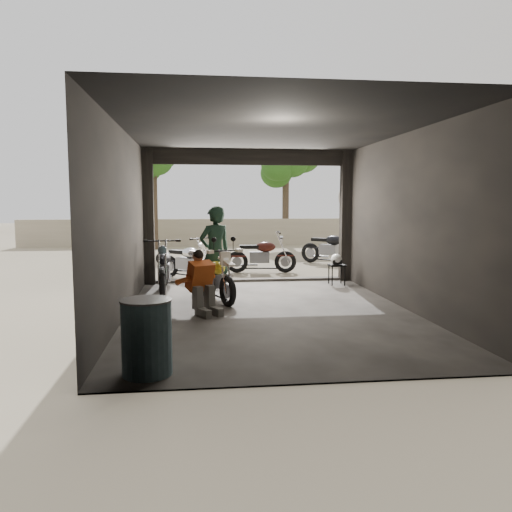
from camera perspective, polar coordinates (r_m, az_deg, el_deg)
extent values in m
plane|color=#7A6D56|center=(8.89, 1.59, -6.55)|extent=(80.00, 80.00, 0.00)
cube|color=#2D2B28|center=(8.89, 1.59, -6.49)|extent=(5.00, 7.00, 0.02)
plane|color=black|center=(8.76, 1.65, 14.33)|extent=(7.00, 7.00, 0.00)
cube|color=black|center=(5.24, 7.26, 2.20)|extent=(5.00, 0.02, 3.20)
cube|color=black|center=(8.67, -14.99, 3.60)|extent=(0.02, 7.00, 3.20)
cube|color=black|center=(9.38, 16.94, 3.72)|extent=(0.02, 7.00, 3.20)
cube|color=black|center=(12.01, -12.16, 4.34)|extent=(0.24, 0.24, 3.20)
cube|color=black|center=(12.51, 10.18, 4.45)|extent=(0.24, 0.24, 3.20)
cube|color=black|center=(12.11, -0.79, 11.22)|extent=(5.00, 0.16, 0.36)
cube|color=#2D2B28|center=(12.29, -0.81, -2.79)|extent=(5.00, 0.25, 0.08)
cube|color=gray|center=(22.65, -3.61, 2.75)|extent=(18.00, 0.30, 1.20)
cylinder|color=#382B1E|center=(21.15, -11.58, 5.62)|extent=(0.30, 0.30, 3.58)
ellipsoid|color=#1E4C14|center=(21.25, -11.72, 11.67)|extent=(2.20, 2.20, 3.14)
cylinder|color=#382B1E|center=(22.94, 3.40, 5.29)|extent=(0.30, 0.30, 3.20)
ellipsoid|color=#1E4C14|center=(23.00, 3.43, 10.28)|extent=(2.20, 2.20, 2.80)
imported|color=black|center=(10.13, -4.71, 0.38)|extent=(0.81, 0.70, 1.88)
cube|color=black|center=(11.87, 9.23, -1.04)|extent=(0.36, 0.36, 0.04)
cylinder|color=black|center=(11.72, 8.70, -2.31)|extent=(0.03, 0.03, 0.48)
cylinder|color=black|center=(11.80, 10.11, -2.28)|extent=(0.03, 0.03, 0.48)
cylinder|color=black|center=(12.01, 8.32, -2.10)|extent=(0.03, 0.03, 0.48)
cylinder|color=black|center=(12.09, 9.70, -2.07)|extent=(0.03, 0.03, 0.48)
ellipsoid|color=silver|center=(11.82, 9.16, -0.36)|extent=(0.33, 0.34, 0.25)
cylinder|color=#436672|center=(5.81, -12.38, -9.18)|extent=(0.73, 0.73, 0.87)
cylinder|color=black|center=(13.99, 10.95, 2.78)|extent=(0.08, 0.08, 2.31)
cylinder|color=white|center=(13.95, 11.06, 6.65)|extent=(0.84, 0.03, 0.84)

